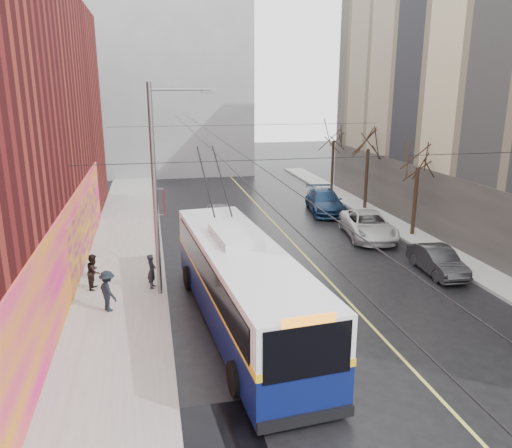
{
  "coord_description": "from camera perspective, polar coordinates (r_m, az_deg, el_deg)",
  "views": [
    {
      "loc": [
        -6.42,
        -10.54,
        8.8
      ],
      "look_at": [
        -1.75,
        11.36,
        2.64
      ],
      "focal_mm": 35.0,
      "sensor_mm": 36.0,
      "label": 1
    }
  ],
  "objects": [
    {
      "name": "lane_line",
      "position": [
        27.25,
        5.54,
        -3.52
      ],
      "size": [
        0.12,
        50.0,
        0.01
      ],
      "primitive_type": "cube",
      "color": "#BFB74C",
      "rests_on": "ground"
    },
    {
      "name": "pedestrian_b",
      "position": [
        23.2,
        -18.04,
        -5.19
      ],
      "size": [
        0.71,
        0.86,
        1.59
      ],
      "primitive_type": "imported",
      "rotation": [
        0.0,
        0.0,
        1.41
      ],
      "color": "black",
      "rests_on": "sidewalk_left"
    },
    {
      "name": "tree_mid",
      "position": [
        37.09,
        12.76,
        9.53
      ],
      "size": [
        3.2,
        3.2,
        6.68
      ],
      "color": "black",
      "rests_on": "ground"
    },
    {
      "name": "parked_car_b",
      "position": [
        25.82,
        20.05,
        -3.95
      ],
      "size": [
        1.63,
        4.08,
        1.32
      ],
      "primitive_type": "imported",
      "rotation": [
        0.0,
        0.0,
        -0.06
      ],
      "color": "#29292C",
      "rests_on": "ground"
    },
    {
      "name": "catenary_wires",
      "position": [
        25.73,
        -3.36,
        9.67
      ],
      "size": [
        18.0,
        60.0,
        0.22
      ],
      "color": "black"
    },
    {
      "name": "sidewalk_right",
      "position": [
        28.67,
        21.26,
        -3.41
      ],
      "size": [
        2.0,
        60.0,
        0.15
      ],
      "primitive_type": "cube",
      "color": "gray",
      "rests_on": "ground"
    },
    {
      "name": "parked_car_c",
      "position": [
        30.75,
        12.7,
        -0.13
      ],
      "size": [
        3.39,
        5.88,
        1.54
      ],
      "primitive_type": "imported",
      "rotation": [
        0.0,
        0.0,
        -0.16
      ],
      "color": "silver",
      "rests_on": "ground"
    },
    {
      "name": "pedestrian_c",
      "position": [
        20.81,
        -16.57,
        -7.34
      ],
      "size": [
        1.09,
        1.25,
        1.67
      ],
      "primitive_type": "imported",
      "rotation": [
        0.0,
        0.0,
        2.11
      ],
      "color": "black",
      "rests_on": "sidewalk_left"
    },
    {
      "name": "pedestrian_a",
      "position": [
        22.66,
        -11.83,
        -5.28
      ],
      "size": [
        0.48,
        0.63,
        1.55
      ],
      "primitive_type": "imported",
      "rotation": [
        0.0,
        0.0,
        1.36
      ],
      "color": "black",
      "rests_on": "sidewalk_left"
    },
    {
      "name": "streetlight_pole",
      "position": [
        20.92,
        -11.09,
        4.21
      ],
      "size": [
        2.65,
        0.6,
        9.0
      ],
      "color": "slate",
      "rests_on": "ground"
    },
    {
      "name": "following_car",
      "position": [
        31.79,
        -4.09,
        0.75
      ],
      "size": [
        2.04,
        4.68,
        1.57
      ],
      "primitive_type": "imported",
      "rotation": [
        0.0,
        0.0,
        -0.04
      ],
      "color": "silver",
      "rests_on": "ground"
    },
    {
      "name": "tree_far",
      "position": [
        43.53,
        8.89,
        10.39
      ],
      "size": [
        3.2,
        3.2,
        6.57
      ],
      "color": "black",
      "rests_on": "ground"
    },
    {
      "name": "ground",
      "position": [
        15.16,
        16.74,
        -20.83
      ],
      "size": [
        140.0,
        140.0,
        0.0
      ],
      "primitive_type": "plane",
      "color": "black",
      "rests_on": "ground"
    },
    {
      "name": "parked_car_d",
      "position": [
        36.45,
        7.86,
        2.57
      ],
      "size": [
        3.05,
        5.82,
        1.61
      ],
      "primitive_type": "imported",
      "rotation": [
        0.0,
        0.0,
        -0.15
      ],
      "color": "navy",
      "rests_on": "ground"
    },
    {
      "name": "sidewalk_left",
      "position": [
        24.22,
        -15.04,
        -6.28
      ],
      "size": [
        4.0,
        60.0,
        0.15
      ],
      "primitive_type": "cube",
      "color": "gray",
      "rests_on": "ground"
    },
    {
      "name": "tree_near",
      "position": [
        30.93,
        18.13,
        7.54
      ],
      "size": [
        3.2,
        3.2,
        6.4
      ],
      "color": "black",
      "rests_on": "ground"
    },
    {
      "name": "building_far",
      "position": [
        55.53,
        -12.05,
        15.29
      ],
      "size": [
        20.5,
        12.1,
        18.0
      ],
      "color": "gray",
      "rests_on": "ground"
    },
    {
      "name": "pigeons_flying",
      "position": [
        21.04,
        -1.32,
        10.93
      ],
      "size": [
        5.14,
        3.56,
        1.38
      ],
      "color": "slate"
    },
    {
      "name": "trolleybus",
      "position": [
        18.75,
        -1.59,
        -6.85
      ],
      "size": [
        3.83,
        13.07,
        6.12
      ],
      "rotation": [
        0.0,
        0.0,
        0.08
      ],
      "color": "#091145",
      "rests_on": "ground"
    }
  ]
}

